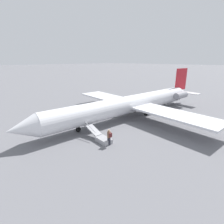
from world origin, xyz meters
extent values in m
plane|color=slate|center=(0.00, 0.00, 0.00)|extent=(600.00, 600.00, 0.00)
cylinder|color=silver|center=(0.00, 0.00, 2.05)|extent=(27.24, 5.23, 2.65)
cone|color=silver|center=(14.95, -1.43, 2.05)|extent=(3.15, 2.86, 2.60)
cone|color=silver|center=(-15.21, 1.46, 2.05)|extent=(3.68, 2.91, 2.60)
cube|color=red|center=(-14.52, 1.39, 4.84)|extent=(3.71, 0.57, 4.24)
cube|color=silver|center=(-14.89, 1.43, 2.32)|extent=(2.29, 7.54, 0.13)
cube|color=silver|center=(-0.68, 7.12, 1.85)|extent=(5.31, 11.74, 0.26)
cube|color=silver|center=(-2.02, -6.86, 1.85)|extent=(5.31, 11.74, 0.26)
cylinder|color=gray|center=(-11.42, 2.97, 2.25)|extent=(3.28, 1.49, 1.19)
cylinder|color=gray|center=(-11.77, -0.74, 2.25)|extent=(3.28, 1.49, 1.19)
cylinder|color=black|center=(8.77, -0.84, 0.33)|extent=(0.67, 0.23, 0.66)
cylinder|color=gray|center=(8.77, -0.84, 0.76)|extent=(0.12, 0.12, 0.21)
cylinder|color=black|center=(-2.59, 1.45, 0.33)|extent=(0.67, 0.23, 0.66)
cylinder|color=gray|center=(-2.59, 1.45, 0.76)|extent=(0.12, 0.12, 0.21)
cylinder|color=black|center=(-2.81, -0.93, 0.33)|extent=(0.67, 0.23, 0.66)
cylinder|color=gray|center=(-2.81, -0.93, 0.76)|extent=(0.12, 0.12, 0.21)
cube|color=#99999E|center=(8.51, 3.48, 0.25)|extent=(1.27, 1.90, 0.50)
cube|color=#99999E|center=(8.31, 1.49, 0.85)|extent=(1.11, 2.31, 0.81)
cube|color=#99999E|center=(8.76, 1.44, 1.35)|extent=(0.27, 2.21, 0.75)
cube|color=#23232D|center=(8.53, 4.32, 0.42)|extent=(0.23, 0.30, 0.85)
cylinder|color=brown|center=(8.53, 4.32, 1.18)|extent=(0.36, 0.36, 0.65)
sphere|color=tan|center=(8.53, 4.32, 1.62)|extent=(0.24, 0.24, 0.24)
cube|color=#592323|center=(8.55, 4.59, 1.21)|extent=(0.30, 0.21, 0.44)
camera|label=1|loc=(20.12, 16.17, 8.62)|focal=28.00mm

